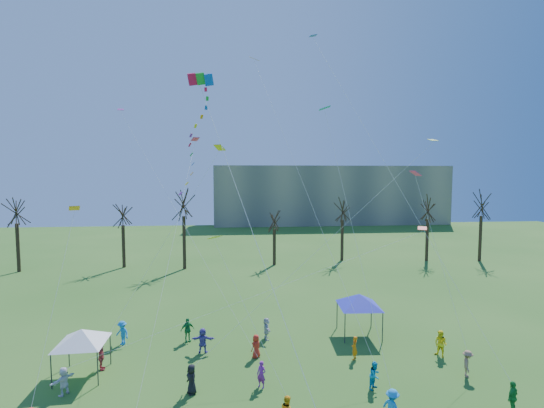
{
  "coord_description": "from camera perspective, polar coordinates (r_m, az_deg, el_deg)",
  "views": [
    {
      "loc": [
        -2.3,
        -16.37,
        12.64
      ],
      "look_at": [
        -0.34,
        5.0,
        11.0
      ],
      "focal_mm": 25.0,
      "sensor_mm": 36.0,
      "label": 1
    }
  ],
  "objects": [
    {
      "name": "distant_building",
      "position": [
        101.46,
        8.64,
        1.41
      ],
      "size": [
        60.0,
        14.0,
        15.0
      ],
      "primitive_type": "cube",
      "color": "gray",
      "rests_on": "ground"
    },
    {
      "name": "canopy_tent_blue",
      "position": [
        31.52,
        12.98,
        -13.93
      ],
      "size": [
        4.41,
        4.41,
        3.31
      ],
      "color": "#3F3F44",
      "rests_on": "ground"
    },
    {
      "name": "small_kites_aloft",
      "position": [
        26.99,
        -0.56,
        6.99
      ],
      "size": [
        25.2,
        15.59,
        32.57
      ],
      "color": "#FF980D",
      "rests_on": "ground"
    },
    {
      "name": "bare_tree_row",
      "position": [
        52.8,
        0.05,
        -1.61
      ],
      "size": [
        69.82,
        8.86,
        11.21
      ],
      "color": "black",
      "rests_on": "ground"
    },
    {
      "name": "big_box_kite",
      "position": [
        22.34,
        -10.94,
        9.02
      ],
      "size": [
        3.72,
        5.54,
        19.19
      ],
      "color": "red",
      "rests_on": "ground"
    },
    {
      "name": "canopy_tent_white",
      "position": [
        27.8,
        -26.74,
        -17.37
      ],
      "size": [
        4.03,
        4.03,
        3.02
      ],
      "color": "#3F3F44",
      "rests_on": "ground"
    },
    {
      "name": "festival_crowd",
      "position": [
        25.52,
        -0.41,
        -23.1
      ],
      "size": [
        25.69,
        14.0,
        1.85
      ],
      "color": "red",
      "rests_on": "ground"
    }
  ]
}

